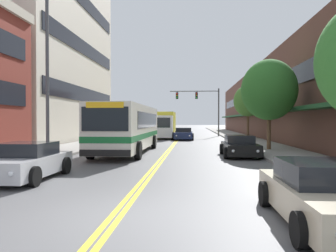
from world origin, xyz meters
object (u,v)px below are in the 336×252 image
car_silver_parked_left_mid (25,162)px  street_tree_right_far (248,101)px  car_beige_parked_left_near (130,136)px  box_truck (164,125)px  street_lamp_left_near (52,60)px  car_black_parked_right_mid (240,146)px  car_champagne_parked_right_foreground (323,195)px  city_bus (129,126)px  street_tree_right_mid (269,90)px  traffic_signal_mast (202,102)px  car_navy_moving_lead (184,134)px

car_silver_parked_left_mid → street_tree_right_far: street_tree_right_far is taller
car_beige_parked_left_near → street_tree_right_far: bearing=24.5°
box_truck → street_lamp_left_near: (-3.36, -23.47, 3.40)m
car_silver_parked_left_mid → car_black_parked_right_mid: bearing=43.1°
car_beige_parked_left_near → car_champagne_parked_right_foreground: size_ratio=1.11×
city_bus → street_lamp_left_near: size_ratio=1.36×
car_champagne_parked_right_foreground → street_tree_right_mid: (2.56, 15.97, 3.61)m
street_lamp_left_near → car_beige_parked_left_near: bearing=87.4°
street_lamp_left_near → car_silver_parked_left_mid: bearing=-79.3°
traffic_signal_mast → street_tree_right_far: size_ratio=1.15×
city_bus → car_beige_parked_left_near: (-1.78, 9.82, -1.08)m
car_silver_parked_left_mid → traffic_signal_mast: traffic_signal_mast is taller
street_lamp_left_near → city_bus: bearing=67.7°
car_black_parked_right_mid → box_truck: box_truck is taller
car_champagne_parked_right_foreground → car_navy_moving_lead: (-3.62, 29.34, 0.04)m
box_truck → traffic_signal_mast: (4.60, 6.09, 3.03)m
car_black_parked_right_mid → street_tree_right_mid: bearing=54.3°
car_champagne_parked_right_foreground → street_tree_right_far: 30.28m
car_silver_parked_left_mid → street_lamp_left_near: bearing=100.7°
car_beige_parked_left_near → car_black_parked_right_mid: (8.75, -11.79, -0.06)m
car_black_parked_right_mid → street_tree_right_far: size_ratio=0.73×
car_beige_parked_left_near → street_tree_right_mid: 14.44m
car_navy_moving_lead → city_bus: bearing=-102.3°
street_tree_right_mid → street_tree_right_far: bearing=86.3°
traffic_signal_mast → car_silver_parked_left_mid: bearing=-102.1°
street_tree_right_mid → traffic_signal_mast: bearing=100.2°
car_silver_parked_left_mid → box_truck: bearing=84.6°
car_beige_parked_left_near → car_silver_parked_left_mid: 19.93m
car_silver_parked_left_mid → street_tree_right_far: 28.39m
city_bus → car_navy_moving_lead: size_ratio=2.37×
street_tree_right_mid → street_tree_right_far: 13.91m
traffic_signal_mast → street_tree_right_mid: 22.39m
car_champagne_parked_right_foreground → car_navy_moving_lead: car_navy_moving_lead is taller
city_bus → street_tree_right_far: street_tree_right_far is taller
car_champagne_parked_right_foreground → car_navy_moving_lead: 29.57m
box_truck → street_lamp_left_near: 23.95m
car_navy_moving_lead → box_truck: bearing=132.8°
city_bus → box_truck: bearing=87.2°
car_beige_parked_left_near → car_champagne_parked_right_foreground: car_beige_parked_left_near is taller
street_tree_right_far → box_truck: bearing=167.7°
car_champagne_parked_right_foreground → street_tree_right_mid: size_ratio=0.72×
traffic_signal_mast → street_tree_right_mid: traffic_signal_mast is taller
car_champagne_parked_right_foreground → street_lamp_left_near: street_lamp_left_near is taller
car_black_parked_right_mid → street_lamp_left_near: bearing=-156.5°
car_beige_parked_left_near → traffic_signal_mast: (7.23, 13.65, 4.00)m
car_champagne_parked_right_foreground → street_tree_right_far: bearing=83.4°
city_bus → street_tree_right_mid: street_tree_right_mid is taller
city_bus → traffic_signal_mast: bearing=76.9°
car_champagne_parked_right_foreground → box_truck: (-6.00, 31.91, 1.03)m
car_champagne_parked_right_foreground → city_bus: bearing=115.3°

